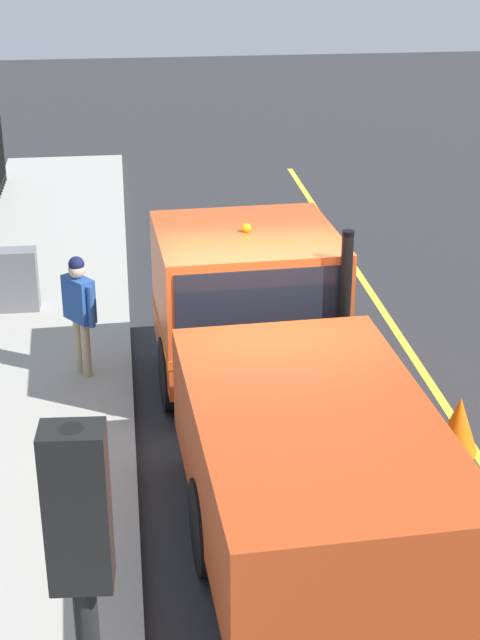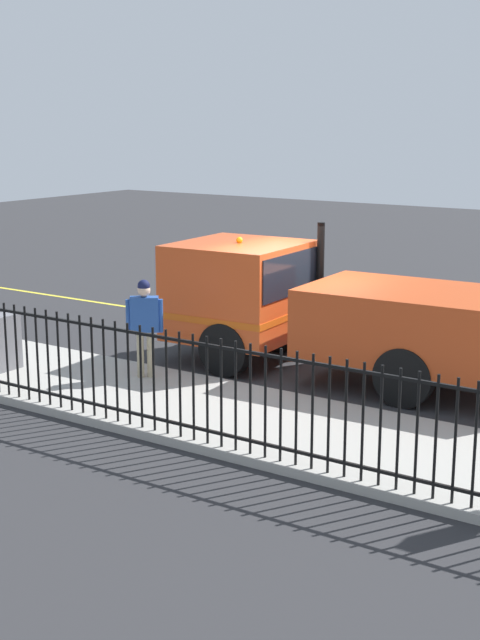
% 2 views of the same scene
% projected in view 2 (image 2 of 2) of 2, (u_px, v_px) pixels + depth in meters
% --- Properties ---
extents(ground_plane, '(60.16, 60.16, 0.00)m').
position_uv_depth(ground_plane, '(298.00, 369.00, 16.05)').
color(ground_plane, '#2B2B2D').
rests_on(ground_plane, ground).
extents(sidewalk_slab, '(2.78, 27.35, 0.12)m').
position_uv_depth(sidewalk_slab, '(200.00, 410.00, 13.62)').
color(sidewalk_slab, '#A3A099').
rests_on(sidewalk_slab, ground).
extents(lane_marking, '(0.12, 24.61, 0.01)m').
position_uv_depth(lane_marking, '(358.00, 342.00, 18.01)').
color(lane_marking, yellow).
rests_on(lane_marking, ground).
extents(work_truck, '(2.56, 6.98, 2.56)m').
position_uv_depth(work_truck, '(322.00, 305.00, 15.52)').
color(work_truck, '#D84C1E').
rests_on(work_truck, ground).
extents(worker_standing, '(0.45, 0.52, 1.68)m').
position_uv_depth(worker_standing, '(145.00, 318.00, 14.90)').
color(worker_standing, '#264C99').
rests_on(worker_standing, sidewalk_slab).
extents(iron_fence, '(0.04, 23.28, 1.50)m').
position_uv_depth(iron_fence, '(147.00, 378.00, 12.43)').
color(iron_fence, black).
rests_on(iron_fence, sidewalk_slab).
extents(traffic_cone, '(0.50, 0.50, 0.72)m').
position_uv_depth(traffic_cone, '(383.00, 331.00, 17.39)').
color(traffic_cone, orange).
rests_on(traffic_cone, ground).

